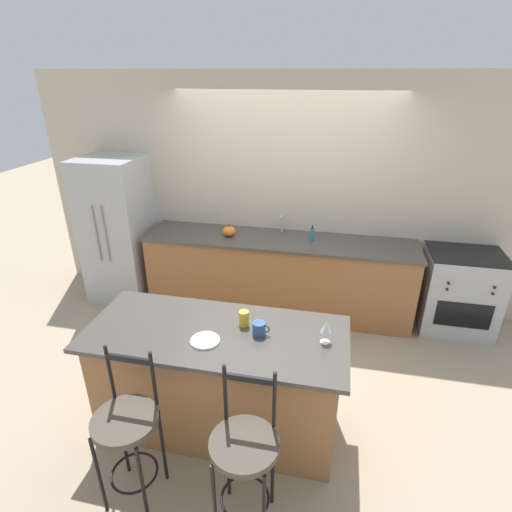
% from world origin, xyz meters
% --- Properties ---
extents(ground_plane, '(18.00, 18.00, 0.00)m').
position_xyz_m(ground_plane, '(0.00, 0.00, 0.00)').
color(ground_plane, tan).
extents(wall_back, '(6.00, 0.07, 2.70)m').
position_xyz_m(wall_back, '(0.00, 0.73, 1.35)').
color(wall_back, beige).
rests_on(wall_back, ground_plane).
extents(back_counter, '(3.12, 0.71, 0.93)m').
position_xyz_m(back_counter, '(0.00, 0.39, 0.47)').
color(back_counter, '#936038').
rests_on(back_counter, ground_plane).
extents(sink_faucet, '(0.02, 0.13, 0.22)m').
position_xyz_m(sink_faucet, '(0.00, 0.59, 1.07)').
color(sink_faucet, '#ADAFB5').
rests_on(sink_faucet, back_counter).
extents(kitchen_island, '(1.95, 0.83, 0.93)m').
position_xyz_m(kitchen_island, '(-0.18, -1.49, 0.47)').
color(kitchen_island, '#936038').
rests_on(kitchen_island, ground_plane).
extents(refrigerator, '(0.72, 0.74, 1.78)m').
position_xyz_m(refrigerator, '(-2.00, 0.35, 0.89)').
color(refrigerator, '#ADAFB5').
rests_on(refrigerator, ground_plane).
extents(oven_range, '(0.77, 0.63, 0.93)m').
position_xyz_m(oven_range, '(2.02, 0.40, 0.46)').
color(oven_range, '#ADAFB5').
rests_on(oven_range, ground_plane).
extents(bar_stool_near, '(0.42, 0.42, 1.13)m').
position_xyz_m(bar_stool_near, '(-0.56, -2.19, 0.59)').
color(bar_stool_near, black).
rests_on(bar_stool_near, ground_plane).
extents(bar_stool_far, '(0.42, 0.42, 1.13)m').
position_xyz_m(bar_stool_far, '(0.21, -2.21, 0.59)').
color(bar_stool_far, black).
rests_on(bar_stool_far, ground_plane).
extents(dinner_plate, '(0.21, 0.21, 0.02)m').
position_xyz_m(dinner_plate, '(-0.22, -1.62, 0.94)').
color(dinner_plate, white).
rests_on(dinner_plate, kitchen_island).
extents(wine_glass, '(0.08, 0.08, 0.18)m').
position_xyz_m(wine_glass, '(0.62, -1.45, 1.05)').
color(wine_glass, white).
rests_on(wine_glass, kitchen_island).
extents(coffee_mug, '(0.13, 0.10, 0.10)m').
position_xyz_m(coffee_mug, '(0.14, -1.45, 0.98)').
color(coffee_mug, '#335689').
rests_on(coffee_mug, kitchen_island).
extents(tumbler_cup, '(0.08, 0.08, 0.12)m').
position_xyz_m(tumbler_cup, '(0.01, -1.36, 0.99)').
color(tumbler_cup, gold).
rests_on(tumbler_cup, kitchen_island).
extents(pumpkin_decoration, '(0.15, 0.15, 0.14)m').
position_xyz_m(pumpkin_decoration, '(-0.58, 0.34, 0.99)').
color(pumpkin_decoration, orange).
rests_on(pumpkin_decoration, back_counter).
extents(soap_bottle, '(0.05, 0.05, 0.18)m').
position_xyz_m(soap_bottle, '(0.37, 0.42, 1.00)').
color(soap_bottle, teal).
rests_on(soap_bottle, back_counter).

